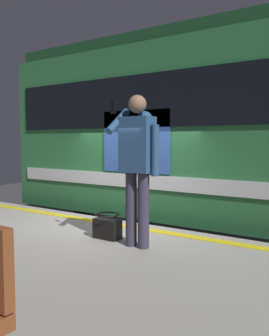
# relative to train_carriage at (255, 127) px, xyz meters

# --- Properties ---
(ground_plane) EXTENTS (25.63, 25.63, 0.00)m
(ground_plane) POSITION_rel_train_carriage_xyz_m (1.70, 1.88, -2.59)
(ground_plane) COLOR #3D3D3F
(safety_line) EXTENTS (16.75, 0.16, 0.01)m
(safety_line) POSITION_rel_train_carriage_xyz_m (1.70, 2.18, -1.54)
(safety_line) COLOR yellow
(safety_line) RESTS_ON platform
(track_rail_near) EXTENTS (22.22, 0.08, 0.16)m
(track_rail_near) POSITION_rel_train_carriage_xyz_m (1.70, 0.71, -2.51)
(track_rail_near) COLOR slate
(track_rail_near) RESTS_ON ground
(track_rail_far) EXTENTS (22.22, 0.08, 0.16)m
(track_rail_far) POSITION_rel_train_carriage_xyz_m (1.70, -0.72, -2.51)
(track_rail_far) COLOR slate
(track_rail_far) RESTS_ON ground
(train_carriage) EXTENTS (9.48, 2.78, 4.11)m
(train_carriage) POSITION_rel_train_carriage_xyz_m (0.00, 0.00, 0.00)
(train_carriage) COLOR #2D723F
(train_carriage) RESTS_ON ground
(passenger) EXTENTS (0.57, 0.55, 1.85)m
(passenger) POSITION_rel_train_carriage_xyz_m (0.58, 2.95, -0.45)
(passenger) COLOR #383347
(passenger) RESTS_ON platform
(handbag) EXTENTS (0.36, 0.33, 0.33)m
(handbag) POSITION_rel_train_carriage_xyz_m (1.12, 2.87, -1.39)
(handbag) COLOR black
(handbag) RESTS_ON platform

